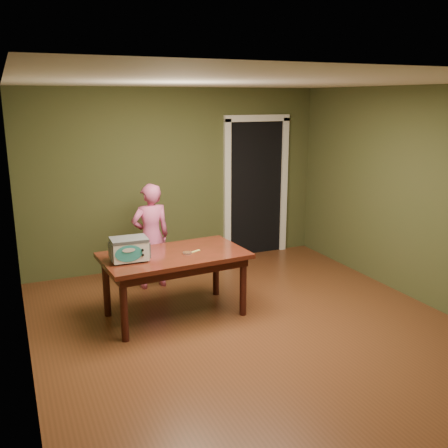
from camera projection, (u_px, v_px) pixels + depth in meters
name	position (u px, v px, depth m)	size (l,w,h in m)	color
floor	(253.00, 330.00, 5.41)	(5.00, 5.00, 0.00)	#5B2F1A
room_shell	(256.00, 174.00, 4.99)	(4.52, 5.02, 2.61)	#414524
doorway	(247.00, 186.00, 8.13)	(1.10, 0.66, 2.25)	black
dining_table	(174.00, 262.00, 5.63)	(1.65, 1.00, 0.75)	#3E190E
toy_oven	(129.00, 249.00, 5.33)	(0.42, 0.30, 0.25)	#4C4F54
baking_pan	(187.00, 253.00, 5.59)	(0.10, 0.10, 0.02)	silver
spatula	(194.00, 252.00, 5.66)	(0.18, 0.03, 0.01)	#D0CC5A
child	(151.00, 236.00, 6.50)	(0.51, 0.33, 1.39)	#D3578C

